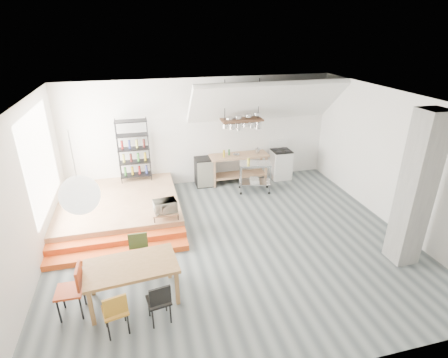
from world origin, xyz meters
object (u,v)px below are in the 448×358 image
object	(u,v)px
stove	(280,164)
mini_fridge	(204,172)
dining_table	(131,269)
rolling_cart	(255,173)

from	to	relation	value
stove	mini_fridge	bearing A→B (deg)	178.99
dining_table	rolling_cart	bearing A→B (deg)	40.99
stove	dining_table	xyz separation A→B (m)	(-4.69, -4.50, 0.19)
stove	rolling_cart	distance (m)	1.38
dining_table	mini_fridge	xyz separation A→B (m)	(2.19, 4.54, -0.23)
stove	dining_table	distance (m)	6.50
dining_table	mini_fridge	bearing A→B (deg)	58.95
rolling_cart	mini_fridge	bearing A→B (deg)	161.89
rolling_cart	mini_fridge	distance (m)	1.60
stove	dining_table	world-z (taller)	stove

